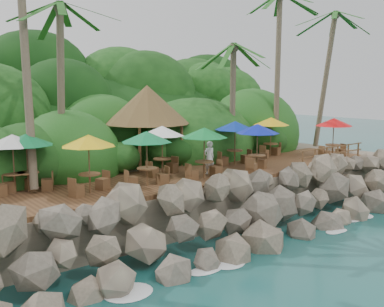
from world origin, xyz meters
TOP-DOWN VIEW (x-y plane):
  - ground at (0.00, 0.00)m, footprint 140.00×140.00m
  - land_base at (0.00, 16.00)m, footprint 32.00×25.20m
  - jungle_hill at (0.00, 23.50)m, footprint 44.80×28.00m
  - seawall at (0.00, 2.00)m, footprint 29.00×4.00m
  - terrace at (0.00, 6.00)m, footprint 26.00×5.00m
  - jungle_foliage at (0.00, 15.00)m, footprint 44.00×16.00m
  - foam_line at (0.00, 0.30)m, footprint 25.20×0.80m
  - palapa at (-0.30, 9.76)m, footprint 4.86×4.86m
  - dining_clusters at (-1.25, 5.99)m, footprint 24.50×5.21m
  - railing at (8.79, 3.65)m, footprint 6.10×0.10m
  - waiter at (0.79, 5.56)m, footprint 0.67×0.49m

SIDE VIEW (x-z plane):
  - ground at x=0.00m, z-range 0.00..0.00m
  - jungle_hill at x=0.00m, z-range -7.70..7.70m
  - jungle_foliage at x=0.00m, z-range -6.00..6.00m
  - foam_line at x=0.00m, z-range 0.00..0.06m
  - land_base at x=0.00m, z-range 0.00..2.10m
  - seawall at x=0.00m, z-range 0.00..2.30m
  - terrace at x=0.00m, z-range 2.10..2.30m
  - railing at x=8.79m, z-range 2.41..3.41m
  - waiter at x=0.79m, z-range 2.30..4.03m
  - dining_clusters at x=-1.25m, z-range 3.14..5.68m
  - palapa at x=-0.30m, z-range 3.49..8.09m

